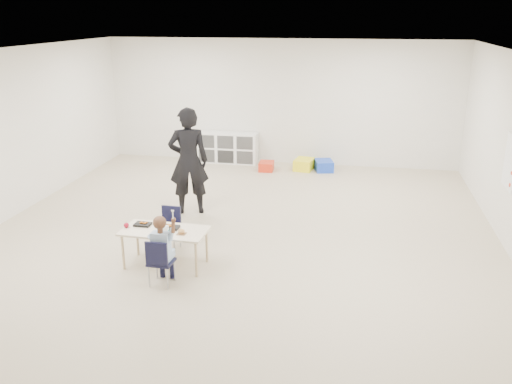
% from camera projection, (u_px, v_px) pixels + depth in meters
% --- Properties ---
extents(room, '(9.00, 9.02, 2.80)m').
position_uv_depth(room, '(237.00, 150.00, 8.05)').
color(room, '#C2B395').
rests_on(room, ground).
extents(table, '(1.18, 0.62, 0.53)m').
position_uv_depth(table, '(165.00, 247.00, 7.44)').
color(table, '#FAE9C8').
rests_on(table, ground).
extents(chair_near, '(0.32, 0.30, 0.64)m').
position_uv_depth(chair_near, '(161.00, 261.00, 6.92)').
color(chair_near, black).
rests_on(chair_near, ground).
extents(chair_far, '(0.32, 0.30, 0.64)m').
position_uv_depth(chair_far, '(169.00, 229.00, 7.93)').
color(chair_far, black).
rests_on(chair_far, ground).
extents(child, '(0.44, 0.44, 1.01)m').
position_uv_depth(child, '(160.00, 248.00, 6.86)').
color(child, '#A4BFDE').
rests_on(child, chair_near).
extents(lunch_tray_near, '(0.23, 0.17, 0.03)m').
position_uv_depth(lunch_tray_near, '(171.00, 227.00, 7.41)').
color(lunch_tray_near, black).
rests_on(lunch_tray_near, table).
extents(lunch_tray_far, '(0.23, 0.17, 0.03)m').
position_uv_depth(lunch_tray_far, '(143.00, 224.00, 7.51)').
color(lunch_tray_far, black).
rests_on(lunch_tray_far, table).
extents(milk_carton, '(0.07, 0.07, 0.10)m').
position_uv_depth(milk_carton, '(166.00, 229.00, 7.24)').
color(milk_carton, white).
rests_on(milk_carton, table).
extents(bread_roll, '(0.09, 0.09, 0.07)m').
position_uv_depth(bread_roll, '(181.00, 232.00, 7.22)').
color(bread_roll, tan).
rests_on(bread_roll, table).
extents(apple_near, '(0.07, 0.07, 0.07)m').
position_uv_depth(apple_near, '(159.00, 226.00, 7.41)').
color(apple_near, maroon).
rests_on(apple_near, table).
extents(apple_far, '(0.07, 0.07, 0.07)m').
position_uv_depth(apple_far, '(126.00, 225.00, 7.42)').
color(apple_far, maroon).
rests_on(apple_far, table).
extents(cubby_shelf, '(1.40, 0.40, 0.70)m').
position_uv_depth(cubby_shelf, '(227.00, 148.00, 12.58)').
color(cubby_shelf, white).
rests_on(cubby_shelf, ground).
extents(rules_poster, '(0.02, 0.60, 0.80)m').
position_uv_depth(rules_poster, '(510.00, 162.00, 7.96)').
color(rules_poster, white).
rests_on(rules_poster, room).
extents(adult, '(0.78, 0.63, 1.85)m').
position_uv_depth(adult, '(188.00, 161.00, 9.24)').
color(adult, black).
rests_on(adult, ground).
extents(bin_red, '(0.33, 0.41, 0.19)m').
position_uv_depth(bin_red, '(266.00, 166.00, 12.00)').
color(bin_red, red).
rests_on(bin_red, ground).
extents(bin_yellow, '(0.46, 0.55, 0.24)m').
position_uv_depth(bin_yellow, '(304.00, 164.00, 12.05)').
color(bin_yellow, yellow).
rests_on(bin_yellow, ground).
extents(bin_blue, '(0.47, 0.55, 0.23)m').
position_uv_depth(bin_blue, '(324.00, 166.00, 11.98)').
color(bin_blue, blue).
rests_on(bin_blue, ground).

